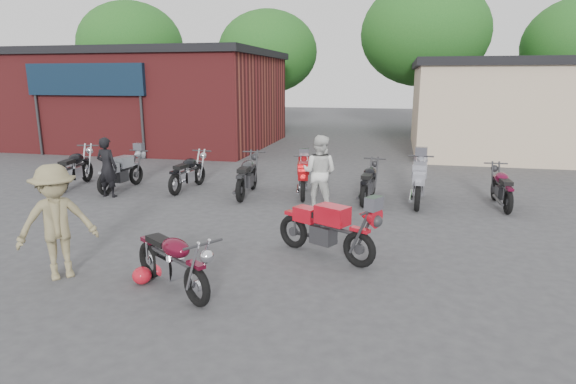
% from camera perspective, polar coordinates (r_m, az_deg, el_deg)
% --- Properties ---
extents(ground, '(90.00, 90.00, 0.00)m').
position_cam_1_polar(ground, '(7.98, -8.96, -9.20)').
color(ground, '#3A393C').
extents(brick_building, '(12.00, 8.00, 4.00)m').
position_cam_1_polar(brick_building, '(23.97, -16.99, 10.27)').
color(brick_building, maroon).
rests_on(brick_building, ground).
extents(stucco_building, '(10.00, 8.00, 3.50)m').
position_cam_1_polar(stucco_building, '(22.59, 27.73, 8.55)').
color(stucco_building, tan).
rests_on(stucco_building, ground).
extents(tree_0, '(6.56, 6.56, 8.20)m').
position_cam_1_polar(tree_0, '(33.39, -18.00, 14.51)').
color(tree_0, '#144D17').
rests_on(tree_0, ground).
extents(tree_1, '(5.92, 5.92, 7.40)m').
position_cam_1_polar(tree_1, '(29.87, -2.41, 14.57)').
color(tree_1, '#144D17').
rests_on(tree_1, ground).
extents(tree_2, '(7.04, 7.04, 8.80)m').
position_cam_1_polar(tree_2, '(28.88, 15.77, 15.54)').
color(tree_2, '#144D17').
rests_on(tree_2, ground).
extents(vintage_motorcycle, '(1.86, 1.53, 1.07)m').
position_cam_1_polar(vintage_motorcycle, '(7.16, -13.56, -7.51)').
color(vintage_motorcycle, '#4E091A').
rests_on(vintage_motorcycle, ground).
extents(sportbike, '(2.04, 1.51, 1.14)m').
position_cam_1_polar(sportbike, '(8.28, 4.61, -4.05)').
color(sportbike, red).
rests_on(sportbike, ground).
extents(helmet, '(0.36, 0.36, 0.27)m').
position_cam_1_polar(helmet, '(7.69, -16.92, -9.44)').
color(helmet, '#B01220').
rests_on(helmet, ground).
extents(person_dark, '(0.60, 0.42, 1.57)m').
position_cam_1_polar(person_dark, '(13.36, -20.65, 2.76)').
color(person_dark, black).
rests_on(person_dark, ground).
extents(person_light, '(0.97, 0.82, 1.76)m').
position_cam_1_polar(person_light, '(11.37, 3.75, 2.35)').
color(person_light, silver).
rests_on(person_light, ground).
extents(person_tan, '(1.29, 1.29, 1.79)m').
position_cam_1_polar(person_tan, '(8.15, -25.73, -3.25)').
color(person_tan, '#857952').
rests_on(person_tan, ground).
extents(row_bike_0, '(1.04, 2.16, 1.20)m').
position_cam_1_polar(row_bike_0, '(14.98, -23.97, 2.81)').
color(row_bike_0, black).
rests_on(row_bike_0, ground).
extents(row_bike_1, '(0.78, 1.95, 1.10)m').
position_cam_1_polar(row_bike_1, '(14.16, -19.12, 2.47)').
color(row_bike_1, '#999DA7').
rests_on(row_bike_1, ground).
extents(row_bike_2, '(0.77, 1.94, 1.10)m').
position_cam_1_polar(row_bike_2, '(13.65, -11.76, 2.54)').
color(row_bike_2, black).
rests_on(row_bike_2, ground).
extents(row_bike_3, '(0.82, 2.06, 1.17)m').
position_cam_1_polar(row_bike_3, '(12.74, -4.86, 2.18)').
color(row_bike_3, '#262629').
rests_on(row_bike_3, ground).
extents(row_bike_4, '(0.90, 1.88, 1.05)m').
position_cam_1_polar(row_bike_4, '(12.69, 1.84, 1.90)').
color(row_bike_4, '#A30D11').
rests_on(row_bike_4, ground).
extents(row_bike_5, '(0.80, 1.90, 1.07)m').
position_cam_1_polar(row_bike_5, '(12.32, 9.58, 1.43)').
color(row_bike_5, black).
rests_on(row_bike_5, ground).
extents(row_bike_6, '(0.80, 2.08, 1.19)m').
position_cam_1_polar(row_bike_6, '(12.29, 15.27, 1.38)').
color(row_bike_6, '#8F909C').
rests_on(row_bike_6, ground).
extents(row_bike_7, '(0.67, 1.83, 1.05)m').
position_cam_1_polar(row_bike_7, '(12.65, 24.02, 0.70)').
color(row_bike_7, '#540A24').
rests_on(row_bike_7, ground).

